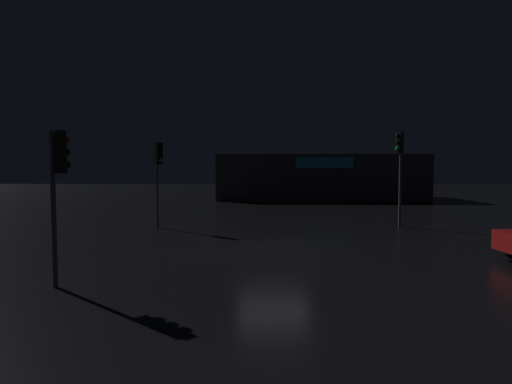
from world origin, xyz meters
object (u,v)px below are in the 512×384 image
at_px(traffic_signal_main, 399,157).
at_px(traffic_signal_opposite, 158,164).
at_px(store_building, 318,177).
at_px(traffic_signal_cross_right, 58,171).

xyz_separation_m(traffic_signal_main, traffic_signal_opposite, (-11.50, -0.55, -0.34)).
xyz_separation_m(store_building, traffic_signal_opposite, (-9.98, -19.95, 0.99)).
xyz_separation_m(traffic_signal_opposite, traffic_signal_cross_right, (0.20, -9.74, -0.25)).
relative_size(traffic_signal_main, traffic_signal_opposite, 1.13).
distance_m(store_building, traffic_signal_opposite, 22.33).
bearing_deg(traffic_signal_opposite, traffic_signal_main, 2.73).
height_order(store_building, traffic_signal_opposite, store_building).
bearing_deg(traffic_signal_opposite, traffic_signal_cross_right, -88.85).
xyz_separation_m(traffic_signal_main, traffic_signal_cross_right, (-11.30, -10.29, -0.59)).
bearing_deg(traffic_signal_cross_right, traffic_signal_opposite, 91.15).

